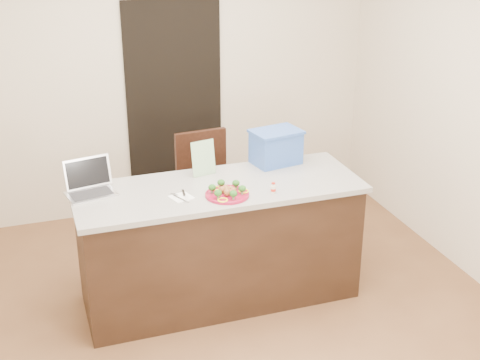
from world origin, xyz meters
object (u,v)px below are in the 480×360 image
object	(u,v)px
island	(219,243)
chair	(205,184)
napkin	(181,197)
laptop	(89,184)
yogurt_bottle	(273,189)
plate	(227,194)
blue_box	(276,147)

from	to	relation	value
island	chair	bearing A→B (deg)	81.11
napkin	laptop	xyz separation A→B (m)	(-0.58, 0.30, 0.06)
napkin	yogurt_bottle	xyz separation A→B (m)	(0.63, -0.13, 0.03)
island	napkin	bearing A→B (deg)	-159.90
plate	island	bearing A→B (deg)	92.00
island	chair	xyz separation A→B (m)	(0.13, 0.83, 0.12)
island	napkin	xyz separation A→B (m)	(-0.30, -0.11, 0.46)
laptop	yogurt_bottle	bearing A→B (deg)	-30.79
laptop	napkin	bearing A→B (deg)	-38.47
plate	chair	distance (m)	1.08
island	napkin	distance (m)	0.56
napkin	blue_box	size ratio (longest dim) A/B	0.34
plate	blue_box	world-z (taller)	blue_box
plate	napkin	xyz separation A→B (m)	(-0.31, 0.07, -0.01)
napkin	yogurt_bottle	size ratio (longest dim) A/B	1.78
island	laptop	xyz separation A→B (m)	(-0.88, 0.19, 0.52)
island	laptop	world-z (taller)	laptop
laptop	chair	xyz separation A→B (m)	(1.01, 0.64, -0.41)
plate	napkin	bearing A→B (deg)	166.38
laptop	chair	bearing A→B (deg)	21.16
island	chair	distance (m)	0.85
napkin	chair	xyz separation A→B (m)	(0.43, 0.94, -0.35)
blue_box	napkin	bearing A→B (deg)	-165.35
blue_box	chair	distance (m)	0.84
island	yogurt_bottle	world-z (taller)	yogurt_bottle
napkin	island	bearing A→B (deg)	20.10
napkin	chair	size ratio (longest dim) A/B	0.14
blue_box	yogurt_bottle	bearing A→B (deg)	-123.54
chair	yogurt_bottle	bearing A→B (deg)	-84.55
plate	yogurt_bottle	size ratio (longest dim) A/B	3.92
yogurt_bottle	laptop	xyz separation A→B (m)	(-1.21, 0.42, 0.03)
island	napkin	size ratio (longest dim) A/B	14.87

